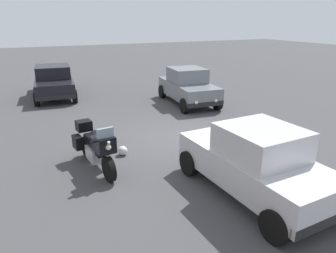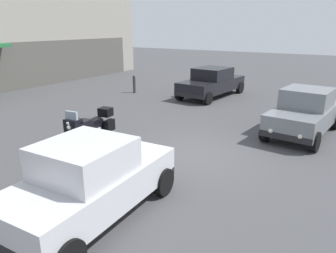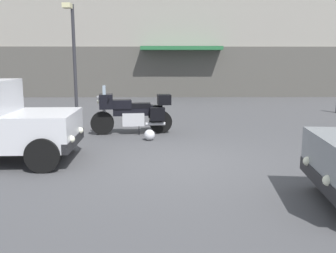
% 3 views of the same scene
% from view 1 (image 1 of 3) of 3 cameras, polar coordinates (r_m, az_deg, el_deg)
% --- Properties ---
extents(ground_plane, '(80.00, 80.00, 0.00)m').
position_cam_1_polar(ground_plane, '(10.63, 2.04, -1.84)').
color(ground_plane, '#424244').
extents(motorcycle, '(2.26, 0.87, 1.36)m').
position_cam_1_polar(motorcycle, '(8.44, -13.08, -3.55)').
color(motorcycle, black).
rests_on(motorcycle, ground).
extents(helmet, '(0.28, 0.28, 0.28)m').
position_cam_1_polar(helmet, '(9.25, -8.28, -4.40)').
color(helmet, silver).
rests_on(helmet, ground).
extents(car_hatchback_near, '(3.99, 2.13, 1.64)m').
position_cam_1_polar(car_hatchback_near, '(14.70, 3.65, 7.35)').
color(car_hatchback_near, slate).
rests_on(car_hatchback_near, ground).
extents(car_sedan_far, '(4.69, 2.31, 1.56)m').
position_cam_1_polar(car_sedan_far, '(17.14, -20.12, 7.84)').
color(car_sedan_far, black).
rests_on(car_sedan_far, ground).
extents(car_wagon_end, '(3.93, 1.92, 1.64)m').
position_cam_1_polar(car_wagon_end, '(7.19, 15.66, -6.23)').
color(car_wagon_end, silver).
rests_on(car_wagon_end, ground).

